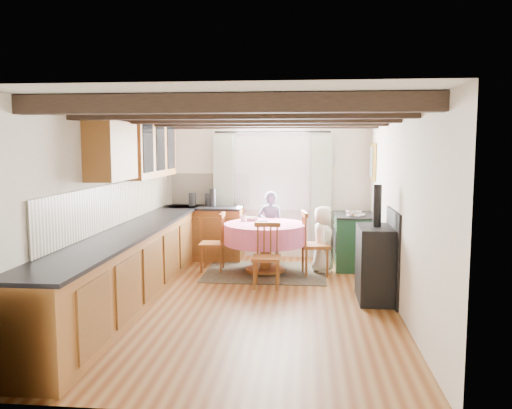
# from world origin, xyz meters

# --- Properties ---
(floor) EXTENTS (3.60, 5.50, 0.00)m
(floor) POSITION_xyz_m (0.00, 0.00, 0.00)
(floor) COLOR olive
(floor) RESTS_ON ground
(ceiling) EXTENTS (3.60, 5.50, 0.00)m
(ceiling) POSITION_xyz_m (0.00, 0.00, 2.40)
(ceiling) COLOR white
(ceiling) RESTS_ON ground
(wall_back) EXTENTS (3.60, 0.00, 2.40)m
(wall_back) POSITION_xyz_m (0.00, 2.75, 1.20)
(wall_back) COLOR silver
(wall_back) RESTS_ON ground
(wall_front) EXTENTS (3.60, 0.00, 2.40)m
(wall_front) POSITION_xyz_m (0.00, -2.75, 1.20)
(wall_front) COLOR silver
(wall_front) RESTS_ON ground
(wall_left) EXTENTS (0.00, 5.50, 2.40)m
(wall_left) POSITION_xyz_m (-1.80, 0.00, 1.20)
(wall_left) COLOR silver
(wall_left) RESTS_ON ground
(wall_right) EXTENTS (0.00, 5.50, 2.40)m
(wall_right) POSITION_xyz_m (1.80, 0.00, 1.20)
(wall_right) COLOR silver
(wall_right) RESTS_ON ground
(beam_a) EXTENTS (3.60, 0.16, 0.16)m
(beam_a) POSITION_xyz_m (0.00, -2.00, 2.31)
(beam_a) COLOR #37261C
(beam_a) RESTS_ON ceiling
(beam_b) EXTENTS (3.60, 0.16, 0.16)m
(beam_b) POSITION_xyz_m (0.00, -1.00, 2.31)
(beam_b) COLOR #37261C
(beam_b) RESTS_ON ceiling
(beam_c) EXTENTS (3.60, 0.16, 0.16)m
(beam_c) POSITION_xyz_m (0.00, 0.00, 2.31)
(beam_c) COLOR #37261C
(beam_c) RESTS_ON ceiling
(beam_d) EXTENTS (3.60, 0.16, 0.16)m
(beam_d) POSITION_xyz_m (0.00, 1.00, 2.31)
(beam_d) COLOR #37261C
(beam_d) RESTS_ON ceiling
(beam_e) EXTENTS (3.60, 0.16, 0.16)m
(beam_e) POSITION_xyz_m (0.00, 2.00, 2.31)
(beam_e) COLOR #37261C
(beam_e) RESTS_ON ceiling
(splash_left) EXTENTS (0.02, 4.50, 0.55)m
(splash_left) POSITION_xyz_m (-1.78, 0.30, 1.20)
(splash_left) COLOR beige
(splash_left) RESTS_ON wall_left
(splash_back) EXTENTS (1.40, 0.02, 0.55)m
(splash_back) POSITION_xyz_m (-1.00, 2.73, 1.20)
(splash_back) COLOR beige
(splash_back) RESTS_ON wall_back
(base_cabinet_left) EXTENTS (0.60, 5.30, 0.88)m
(base_cabinet_left) POSITION_xyz_m (-1.50, 0.00, 0.44)
(base_cabinet_left) COLOR brown
(base_cabinet_left) RESTS_ON floor
(base_cabinet_back) EXTENTS (1.30, 0.60, 0.88)m
(base_cabinet_back) POSITION_xyz_m (-1.05, 2.45, 0.44)
(base_cabinet_back) COLOR brown
(base_cabinet_back) RESTS_ON floor
(worktop_left) EXTENTS (0.64, 5.30, 0.04)m
(worktop_left) POSITION_xyz_m (-1.48, 0.00, 0.90)
(worktop_left) COLOR black
(worktop_left) RESTS_ON base_cabinet_left
(worktop_back) EXTENTS (1.30, 0.64, 0.04)m
(worktop_back) POSITION_xyz_m (-1.05, 2.43, 0.90)
(worktop_back) COLOR black
(worktop_back) RESTS_ON base_cabinet_back
(wall_cabinet_glass) EXTENTS (0.34, 1.80, 0.90)m
(wall_cabinet_glass) POSITION_xyz_m (-1.63, 1.20, 1.95)
(wall_cabinet_glass) COLOR brown
(wall_cabinet_glass) RESTS_ON wall_left
(wall_cabinet_solid) EXTENTS (0.34, 0.90, 0.70)m
(wall_cabinet_solid) POSITION_xyz_m (-1.63, -0.30, 1.90)
(wall_cabinet_solid) COLOR brown
(wall_cabinet_solid) RESTS_ON wall_left
(window_frame) EXTENTS (1.34, 0.03, 1.54)m
(window_frame) POSITION_xyz_m (0.10, 2.73, 1.60)
(window_frame) COLOR white
(window_frame) RESTS_ON wall_back
(window_pane) EXTENTS (1.20, 0.01, 1.40)m
(window_pane) POSITION_xyz_m (0.10, 2.74, 1.60)
(window_pane) COLOR white
(window_pane) RESTS_ON wall_back
(curtain_left) EXTENTS (0.35, 0.10, 2.10)m
(curtain_left) POSITION_xyz_m (-0.75, 2.65, 1.10)
(curtain_left) COLOR #93B084
(curtain_left) RESTS_ON wall_back
(curtain_right) EXTENTS (0.35, 0.10, 2.10)m
(curtain_right) POSITION_xyz_m (0.95, 2.65, 1.10)
(curtain_right) COLOR #93B084
(curtain_right) RESTS_ON wall_back
(curtain_rod) EXTENTS (2.00, 0.03, 0.03)m
(curtain_rod) POSITION_xyz_m (0.10, 2.65, 2.20)
(curtain_rod) COLOR black
(curtain_rod) RESTS_ON wall_back
(wall_picture) EXTENTS (0.04, 0.50, 0.60)m
(wall_picture) POSITION_xyz_m (1.77, 2.30, 1.70)
(wall_picture) COLOR gold
(wall_picture) RESTS_ON wall_right
(wall_plate) EXTENTS (0.30, 0.02, 0.30)m
(wall_plate) POSITION_xyz_m (1.05, 2.72, 1.70)
(wall_plate) COLOR silver
(wall_plate) RESTS_ON wall_back
(rug) EXTENTS (1.85, 1.44, 0.01)m
(rug) POSITION_xyz_m (0.07, 1.55, 0.01)
(rug) COLOR black
(rug) RESTS_ON floor
(dining_table) EXTENTS (1.28, 1.28, 0.77)m
(dining_table) POSITION_xyz_m (0.07, 1.55, 0.38)
(dining_table) COLOR #EA5E90
(dining_table) RESTS_ON floor
(chair_near) EXTENTS (0.39, 0.41, 0.90)m
(chair_near) POSITION_xyz_m (0.15, 0.71, 0.45)
(chair_near) COLOR brown
(chair_near) RESTS_ON floor
(chair_left) EXTENTS (0.42, 0.40, 0.92)m
(chair_left) POSITION_xyz_m (-0.77, 1.59, 0.46)
(chair_left) COLOR brown
(chair_left) RESTS_ON floor
(chair_right) EXTENTS (0.50, 0.49, 0.98)m
(chair_right) POSITION_xyz_m (0.84, 1.50, 0.49)
(chair_right) COLOR brown
(chair_right) RESTS_ON floor
(aga_range) EXTENTS (0.62, 0.96, 0.88)m
(aga_range) POSITION_xyz_m (1.47, 2.05, 0.44)
(aga_range) COLOR #163721
(aga_range) RESTS_ON floor
(cast_iron_stove) EXTENTS (0.44, 0.74, 1.48)m
(cast_iron_stove) POSITION_xyz_m (1.58, 0.24, 0.74)
(cast_iron_stove) COLOR black
(cast_iron_stove) RESTS_ON floor
(child_far) EXTENTS (0.44, 0.29, 1.21)m
(child_far) POSITION_xyz_m (0.10, 2.31, 0.60)
(child_far) COLOR slate
(child_far) RESTS_ON floor
(child_right) EXTENTS (0.34, 0.51, 1.04)m
(child_right) POSITION_xyz_m (0.96, 1.68, 0.52)
(child_right) COLOR silver
(child_right) RESTS_ON floor
(bowl_a) EXTENTS (0.29, 0.29, 0.05)m
(bowl_a) POSITION_xyz_m (-0.17, 1.86, 0.80)
(bowl_a) COLOR silver
(bowl_a) RESTS_ON dining_table
(bowl_b) EXTENTS (0.22, 0.22, 0.06)m
(bowl_b) POSITION_xyz_m (0.04, 1.37, 0.80)
(bowl_b) COLOR silver
(bowl_b) RESTS_ON dining_table
(cup) EXTENTS (0.14, 0.14, 0.09)m
(cup) POSITION_xyz_m (-0.31, 1.77, 0.82)
(cup) COLOR silver
(cup) RESTS_ON dining_table
(canister_tall) EXTENTS (0.13, 0.13, 0.23)m
(canister_tall) POSITION_xyz_m (-1.27, 2.48, 1.03)
(canister_tall) COLOR #262628
(canister_tall) RESTS_ON worktop_back
(canister_wide) EXTENTS (0.20, 0.20, 0.22)m
(canister_wide) POSITION_xyz_m (-0.96, 2.48, 1.03)
(canister_wide) COLOR #262628
(canister_wide) RESTS_ON worktop_back
(canister_slim) EXTENTS (0.11, 0.11, 0.31)m
(canister_slim) POSITION_xyz_m (-0.90, 2.42, 1.08)
(canister_slim) COLOR #262628
(canister_slim) RESTS_ON worktop_back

